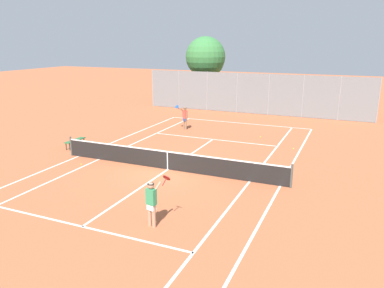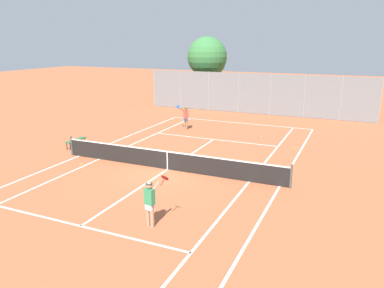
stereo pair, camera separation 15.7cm
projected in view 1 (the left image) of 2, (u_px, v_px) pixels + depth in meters
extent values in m
plane|color=#B25B38|center=(168.00, 170.00, 18.41)|extent=(120.00, 120.00, 0.00)
cube|color=silver|center=(238.00, 123.00, 28.93)|extent=(11.00, 0.10, 0.01)
cube|color=silver|center=(78.00, 156.00, 20.52)|extent=(0.10, 23.80, 0.01)
cube|color=silver|center=(280.00, 186.00, 16.30)|extent=(0.10, 23.80, 0.01)
cube|color=silver|center=(99.00, 159.00, 20.00)|extent=(0.10, 23.80, 0.01)
cube|color=silver|center=(249.00, 182.00, 16.82)|extent=(0.10, 23.80, 0.01)
cube|color=silver|center=(82.00, 226.00, 12.75)|extent=(8.26, 0.10, 0.01)
cube|color=silver|center=(213.00, 139.00, 24.07)|extent=(8.26, 0.10, 0.01)
cube|color=silver|center=(168.00, 170.00, 18.41)|extent=(0.10, 12.80, 0.01)
cylinder|color=#474C47|center=(71.00, 146.00, 20.55)|extent=(0.10, 0.10, 1.07)
cylinder|color=#474C47|center=(291.00, 176.00, 15.98)|extent=(0.10, 0.10, 1.07)
cube|color=black|center=(168.00, 161.00, 18.29)|extent=(11.90, 0.02, 0.89)
cube|color=white|center=(167.00, 152.00, 18.16)|extent=(11.90, 0.03, 0.06)
cube|color=white|center=(168.00, 161.00, 18.29)|extent=(0.05, 0.03, 0.89)
cylinder|color=tan|center=(150.00, 215.00, 12.70)|extent=(0.13, 0.13, 0.82)
cylinder|color=tan|center=(154.00, 216.00, 12.61)|extent=(0.13, 0.13, 0.82)
cube|color=white|center=(151.00, 206.00, 12.57)|extent=(0.31, 0.23, 0.24)
cube|color=#338C59|center=(151.00, 197.00, 12.47)|extent=(0.37, 0.26, 0.56)
sphere|color=tan|center=(151.00, 186.00, 12.37)|extent=(0.22, 0.22, 0.22)
cylinder|color=black|center=(151.00, 184.00, 12.35)|extent=(0.23, 0.23, 0.02)
cylinder|color=tan|center=(146.00, 197.00, 12.60)|extent=(0.08, 0.08, 0.52)
cylinder|color=tan|center=(157.00, 188.00, 12.44)|extent=(0.16, 0.46, 0.35)
cylinder|color=maroon|center=(164.00, 182.00, 12.53)|extent=(0.08, 0.25, 0.22)
cylinder|color=maroon|center=(167.00, 178.00, 12.60)|extent=(0.31, 0.24, 0.23)
cylinder|color=#936B4C|center=(186.00, 124.00, 26.61)|extent=(0.13, 0.13, 0.82)
cylinder|color=#936B4C|center=(184.00, 124.00, 26.74)|extent=(0.13, 0.13, 0.82)
cube|color=#334C8C|center=(185.00, 119.00, 26.59)|extent=(0.33, 0.29, 0.24)
cube|color=#D84C3F|center=(185.00, 114.00, 26.49)|extent=(0.39, 0.34, 0.56)
sphere|color=#936B4C|center=(185.00, 109.00, 26.39)|extent=(0.22, 0.22, 0.22)
cylinder|color=black|center=(185.00, 108.00, 26.37)|extent=(0.23, 0.23, 0.02)
cylinder|color=#936B4C|center=(187.00, 116.00, 26.34)|extent=(0.08, 0.08, 0.52)
cylinder|color=#936B4C|center=(182.00, 110.00, 26.43)|extent=(0.29, 0.44, 0.35)
cylinder|color=#1E4C99|center=(178.00, 108.00, 26.33)|extent=(0.15, 0.24, 0.22)
cylinder|color=#1E4C99|center=(177.00, 107.00, 26.23)|extent=(0.34, 0.31, 0.23)
sphere|color=#D1DB33|center=(260.00, 137.00, 24.56)|extent=(0.07, 0.07, 0.07)
sphere|color=#D1DB33|center=(81.00, 164.00, 19.08)|extent=(0.07, 0.07, 0.07)
sphere|color=#D1DB33|center=(293.00, 149.00, 21.87)|extent=(0.07, 0.07, 0.07)
cube|color=#2D6638|center=(75.00, 140.00, 22.14)|extent=(0.36, 1.50, 0.05)
cylinder|color=#262626|center=(84.00, 142.00, 22.72)|extent=(0.05, 0.05, 0.41)
cylinder|color=#262626|center=(70.00, 147.00, 21.59)|extent=(0.05, 0.05, 0.41)
cylinder|color=#262626|center=(81.00, 141.00, 22.81)|extent=(0.05, 0.05, 0.41)
cylinder|color=#262626|center=(66.00, 146.00, 21.69)|extent=(0.05, 0.05, 0.41)
cylinder|color=gray|center=(153.00, 88.00, 35.95)|extent=(0.08, 0.08, 3.49)
cylinder|color=gray|center=(179.00, 90.00, 34.87)|extent=(0.08, 0.08, 3.49)
cylinder|color=gray|center=(207.00, 91.00, 33.80)|extent=(0.08, 0.08, 3.49)
cylinder|color=gray|center=(237.00, 93.00, 32.72)|extent=(0.08, 0.08, 3.49)
cylinder|color=gray|center=(269.00, 94.00, 31.64)|extent=(0.08, 0.08, 3.49)
cylinder|color=gray|center=(303.00, 96.00, 30.57)|extent=(0.08, 0.08, 3.49)
cylinder|color=gray|center=(339.00, 98.00, 29.49)|extent=(0.08, 0.08, 3.49)
cylinder|color=gray|center=(379.00, 101.00, 28.41)|extent=(0.08, 0.08, 3.49)
cube|color=slate|center=(253.00, 94.00, 32.18)|extent=(19.62, 0.02, 3.45)
cylinder|color=brown|center=(205.00, 87.00, 37.60)|extent=(0.24, 0.24, 3.25)
sphere|color=#387A3D|center=(205.00, 57.00, 36.81)|extent=(3.92, 3.92, 3.92)
sphere|color=#387A3D|center=(210.00, 62.00, 37.13)|extent=(2.81, 2.81, 2.81)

